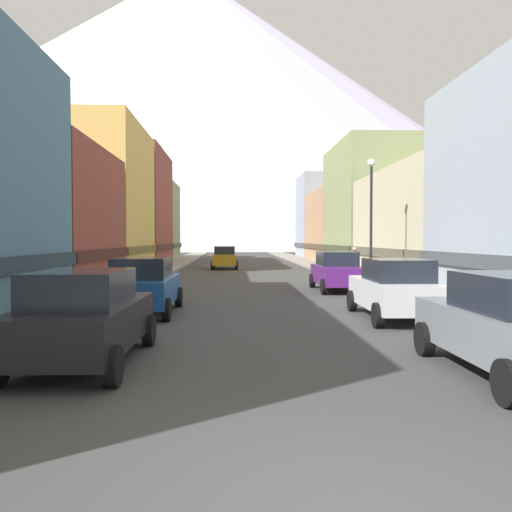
{
  "coord_description": "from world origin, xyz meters",
  "views": [
    {
      "loc": [
        -1.01,
        -4.35,
        2.37
      ],
      "look_at": [
        0.64,
        32.28,
        1.18
      ],
      "focal_mm": 37.38,
      "sensor_mm": 36.0,
      "label": 1
    }
  ],
  "objects_px": {
    "pedestrian_1": "(354,263)",
    "car_driving_0": "(225,257)",
    "car_left_0": "(84,317)",
    "trash_bin_right": "(478,296)",
    "car_left_1": "(144,285)",
    "car_right_1": "(395,289)",
    "car_right_2": "(338,271)",
    "potted_plant_0": "(408,275)",
    "streetlamp_right": "(371,203)",
    "potted_plant_1": "(42,293)"
  },
  "relations": [
    {
      "from": "car_left_0",
      "to": "car_right_2",
      "type": "distance_m",
      "value": 15.87
    },
    {
      "from": "car_left_1",
      "to": "car_right_1",
      "type": "relative_size",
      "value": 1.0
    },
    {
      "from": "potted_plant_0",
      "to": "potted_plant_1",
      "type": "relative_size",
      "value": 1.04
    },
    {
      "from": "car_left_1",
      "to": "car_driving_0",
      "type": "relative_size",
      "value": 1.0
    },
    {
      "from": "car_left_0",
      "to": "potted_plant_0",
      "type": "xyz_separation_m",
      "value": [
        10.8,
        13.74,
        -0.19
      ]
    },
    {
      "from": "car_right_1",
      "to": "car_driving_0",
      "type": "height_order",
      "value": "same"
    },
    {
      "from": "car_left_1",
      "to": "car_right_2",
      "type": "xyz_separation_m",
      "value": [
        7.6,
        7.16,
        0.0
      ]
    },
    {
      "from": "trash_bin_right",
      "to": "potted_plant_1",
      "type": "relative_size",
      "value": 1.06
    },
    {
      "from": "car_right_2",
      "to": "potted_plant_0",
      "type": "xyz_separation_m",
      "value": [
        3.2,
        -0.19,
        -0.19
      ]
    },
    {
      "from": "car_driving_0",
      "to": "car_right_2",
      "type": "bearing_deg",
      "value": -73.39
    },
    {
      "from": "pedestrian_1",
      "to": "car_driving_0",
      "type": "bearing_deg",
      "value": 125.82
    },
    {
      "from": "car_right_1",
      "to": "streetlamp_right",
      "type": "height_order",
      "value": "streetlamp_right"
    },
    {
      "from": "car_left_1",
      "to": "potted_plant_1",
      "type": "relative_size",
      "value": 4.77
    },
    {
      "from": "car_right_2",
      "to": "car_left_1",
      "type": "bearing_deg",
      "value": -136.73
    },
    {
      "from": "potted_plant_0",
      "to": "trash_bin_right",
      "type": "bearing_deg",
      "value": -94.48
    },
    {
      "from": "car_driving_0",
      "to": "streetlamp_right",
      "type": "bearing_deg",
      "value": -68.91
    },
    {
      "from": "car_right_1",
      "to": "pedestrian_1",
      "type": "distance_m",
      "value": 16.0
    },
    {
      "from": "trash_bin_right",
      "to": "pedestrian_1",
      "type": "relative_size",
      "value": 0.57
    },
    {
      "from": "car_left_1",
      "to": "trash_bin_right",
      "type": "xyz_separation_m",
      "value": [
        10.15,
        -1.33,
        -0.26
      ]
    },
    {
      "from": "trash_bin_right",
      "to": "streetlamp_right",
      "type": "distance_m",
      "value": 9.25
    },
    {
      "from": "car_left_0",
      "to": "potted_plant_1",
      "type": "distance_m",
      "value": 7.59
    },
    {
      "from": "car_right_1",
      "to": "potted_plant_0",
      "type": "bearing_deg",
      "value": 69.13
    },
    {
      "from": "potted_plant_0",
      "to": "pedestrian_1",
      "type": "height_order",
      "value": "pedestrian_1"
    },
    {
      "from": "car_left_0",
      "to": "trash_bin_right",
      "type": "distance_m",
      "value": 11.52
    },
    {
      "from": "car_right_1",
      "to": "trash_bin_right",
      "type": "xyz_separation_m",
      "value": [
        2.55,
        0.1,
        -0.26
      ]
    },
    {
      "from": "car_right_2",
      "to": "car_left_0",
      "type": "bearing_deg",
      "value": -118.62
    },
    {
      "from": "car_right_1",
      "to": "car_right_2",
      "type": "xyz_separation_m",
      "value": [
        0.0,
        8.59,
        0.0
      ]
    },
    {
      "from": "car_left_1",
      "to": "trash_bin_right",
      "type": "bearing_deg",
      "value": -7.47
    },
    {
      "from": "potted_plant_0",
      "to": "pedestrian_1",
      "type": "bearing_deg",
      "value": 95.78
    },
    {
      "from": "car_left_0",
      "to": "streetlamp_right",
      "type": "xyz_separation_m",
      "value": [
        9.15,
        14.01,
        3.09
      ]
    },
    {
      "from": "car_left_1",
      "to": "streetlamp_right",
      "type": "relative_size",
      "value": 0.75
    },
    {
      "from": "car_left_0",
      "to": "potted_plant_0",
      "type": "height_order",
      "value": "car_left_0"
    },
    {
      "from": "car_left_0",
      "to": "pedestrian_1",
      "type": "xyz_separation_m",
      "value": [
        10.05,
        21.15,
        0.05
      ]
    },
    {
      "from": "car_driving_0",
      "to": "trash_bin_right",
      "type": "relative_size",
      "value": 4.49
    },
    {
      "from": "car_right_1",
      "to": "pedestrian_1",
      "type": "height_order",
      "value": "pedestrian_1"
    },
    {
      "from": "car_driving_0",
      "to": "car_left_1",
      "type": "bearing_deg",
      "value": -94.98
    },
    {
      "from": "trash_bin_right",
      "to": "potted_plant_1",
      "type": "distance_m",
      "value": 13.43
    },
    {
      "from": "pedestrian_1",
      "to": "car_right_1",
      "type": "bearing_deg",
      "value": -98.81
    },
    {
      "from": "car_right_2",
      "to": "trash_bin_right",
      "type": "relative_size",
      "value": 4.49
    },
    {
      "from": "streetlamp_right",
      "to": "potted_plant_1",
      "type": "bearing_deg",
      "value": -150.0
    },
    {
      "from": "car_right_1",
      "to": "car_driving_0",
      "type": "xyz_separation_m",
      "value": [
        -5.4,
        26.69,
        0.0
      ]
    },
    {
      "from": "car_left_1",
      "to": "trash_bin_right",
      "type": "relative_size",
      "value": 4.5
    },
    {
      "from": "car_left_1",
      "to": "pedestrian_1",
      "type": "relative_size",
      "value": 2.55
    },
    {
      "from": "car_right_2",
      "to": "potted_plant_0",
      "type": "distance_m",
      "value": 3.21
    },
    {
      "from": "car_left_1",
      "to": "car_right_2",
      "type": "height_order",
      "value": "same"
    },
    {
      "from": "car_left_1",
      "to": "car_right_1",
      "type": "bearing_deg",
      "value": -10.66
    },
    {
      "from": "potted_plant_1",
      "to": "car_driving_0",
      "type": "bearing_deg",
      "value": 77.88
    },
    {
      "from": "car_right_2",
      "to": "car_driving_0",
      "type": "height_order",
      "value": "same"
    },
    {
      "from": "car_left_1",
      "to": "car_left_0",
      "type": "bearing_deg",
      "value": -90.01
    },
    {
      "from": "car_left_1",
      "to": "car_right_1",
      "type": "height_order",
      "value": "same"
    }
  ]
}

